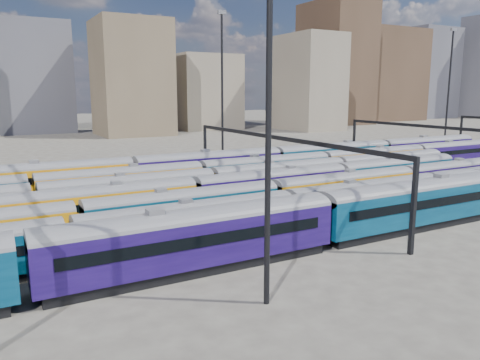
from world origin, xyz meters
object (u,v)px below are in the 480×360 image
rake_2 (185,205)px  mast_2 (269,74)px  rake_1 (191,219)px  rake_0 (321,213)px

rake_2 → mast_2: 20.56m
rake_1 → mast_2: bearing=-90.0°
rake_0 → rake_1: size_ratio=1.41×
mast_2 → rake_2: bearing=84.8°
rake_0 → mast_2: (-9.74, -7.00, 11.00)m
rake_1 → rake_2: 5.24m
rake_0 → rake_1: rake_0 is taller
rake_2 → mast_2: bearing=-95.2°
rake_2 → rake_0: bearing=-50.7°
rake_0 → mast_2: 16.28m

